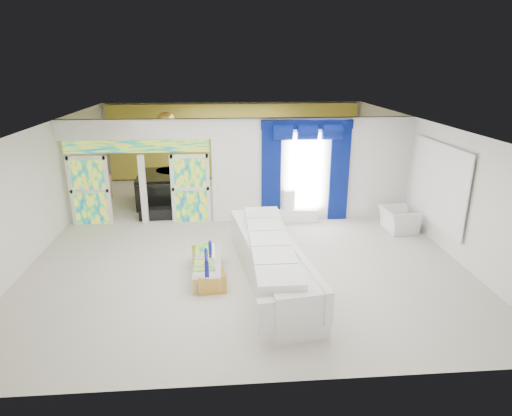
{
  "coord_description": "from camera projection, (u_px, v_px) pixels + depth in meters",
  "views": [
    {
      "loc": [
        -0.49,
        -11.21,
        4.48
      ],
      "look_at": [
        0.3,
        -1.2,
        1.1
      ],
      "focal_mm": 30.53,
      "sensor_mm": 36.0,
      "label": 1
    }
  ],
  "objects": [
    {
      "name": "floor",
      "position": [
        242.0,
        232.0,
        12.06
      ],
      "size": [
        12.0,
        12.0,
        0.0
      ],
      "primitive_type": "plane",
      "color": "#B7AF9E",
      "rests_on": "ground"
    },
    {
      "name": "dividing_wall",
      "position": [
        313.0,
        169.0,
        12.69
      ],
      "size": [
        5.7,
        0.18,
        3.0
      ],
      "primitive_type": "cube",
      "color": "white",
      "rests_on": "ground"
    },
    {
      "name": "dividing_header",
      "position": [
        135.0,
        129.0,
        11.92
      ],
      "size": [
        4.3,
        0.18,
        0.55
      ],
      "primitive_type": "cube",
      "color": "white",
      "rests_on": "dividing_wall"
    },
    {
      "name": "stained_panel_left",
      "position": [
        90.0,
        191.0,
        12.37
      ],
      "size": [
        0.95,
        0.04,
        2.0
      ],
      "primitive_type": "cube",
      "color": "#994C3F",
      "rests_on": "ground"
    },
    {
      "name": "stained_panel_right",
      "position": [
        191.0,
        189.0,
        12.58
      ],
      "size": [
        0.95,
        0.04,
        2.0
      ],
      "primitive_type": "cube",
      "color": "#994C3F",
      "rests_on": "ground"
    },
    {
      "name": "stained_transom",
      "position": [
        137.0,
        146.0,
        12.07
      ],
      "size": [
        4.0,
        0.05,
        0.35
      ],
      "primitive_type": "cube",
      "color": "#994C3F",
      "rests_on": "dividing_header"
    },
    {
      "name": "window_pane",
      "position": [
        305.0,
        172.0,
        12.59
      ],
      "size": [
        1.0,
        0.02,
        2.3
      ],
      "primitive_type": "cube",
      "color": "white",
      "rests_on": "dividing_wall"
    },
    {
      "name": "blue_drape_left",
      "position": [
        271.0,
        175.0,
        12.5
      ],
      "size": [
        0.55,
        0.1,
        2.8
      ],
      "primitive_type": "cube",
      "color": "#040E4C",
      "rests_on": "ground"
    },
    {
      "name": "blue_drape_right",
      "position": [
        339.0,
        173.0,
        12.65
      ],
      "size": [
        0.55,
        0.1,
        2.8
      ],
      "primitive_type": "cube",
      "color": "#040E4C",
      "rests_on": "ground"
    },
    {
      "name": "blue_pelmet",
      "position": [
        307.0,
        125.0,
        12.12
      ],
      "size": [
        2.6,
        0.12,
        0.25
      ],
      "primitive_type": "cube",
      "color": "#040E4C",
      "rests_on": "dividing_wall"
    },
    {
      "name": "wall_mirror",
      "position": [
        438.0,
        184.0,
        10.99
      ],
      "size": [
        0.04,
        2.7,
        1.9
      ],
      "primitive_type": "cube",
      "color": "white",
      "rests_on": "ground"
    },
    {
      "name": "gold_curtains",
      "position": [
        234.0,
        141.0,
        17.15
      ],
      "size": [
        9.7,
        0.12,
        2.9
      ],
      "primitive_type": "cube",
      "color": "gold",
      "rests_on": "ground"
    },
    {
      "name": "white_sofa",
      "position": [
        271.0,
        262.0,
        9.28
      ],
      "size": [
        1.58,
        4.62,
        0.86
      ],
      "primitive_type": "cube",
      "rotation": [
        0.0,
        0.0,
        0.14
      ],
      "color": "silver",
      "rests_on": "ground"
    },
    {
      "name": "coffee_table",
      "position": [
        208.0,
        268.0,
        9.54
      ],
      "size": [
        0.81,
        1.79,
        0.38
      ],
      "primitive_type": "cube",
      "rotation": [
        0.0,
        0.0,
        0.14
      ],
      "color": "#B88B39",
      "rests_on": "ground"
    },
    {
      "name": "console_table",
      "position": [
        299.0,
        215.0,
        12.88
      ],
      "size": [
        1.14,
        0.42,
        0.37
      ],
      "primitive_type": "cube",
      "rotation": [
        0.0,
        0.0,
        -0.06
      ],
      "color": "white",
      "rests_on": "ground"
    },
    {
      "name": "table_lamp",
      "position": [
        289.0,
        200.0,
        12.7
      ],
      "size": [
        0.36,
        0.36,
        0.58
      ],
      "primitive_type": "cylinder",
      "color": "white",
      "rests_on": "console_table"
    },
    {
      "name": "armchair",
      "position": [
        398.0,
        220.0,
        12.08
      ],
      "size": [
        0.93,
        1.04,
        0.64
      ],
      "primitive_type": "imported",
      "rotation": [
        0.0,
        0.0,
        1.65
      ],
      "color": "silver",
      "rests_on": "ground"
    },
    {
      "name": "grand_piano",
      "position": [
        162.0,
        188.0,
        14.44
      ],
      "size": [
        1.56,
        2.01,
        0.99
      ],
      "primitive_type": "cube",
      "rotation": [
        0.0,
        0.0,
        0.04
      ],
      "color": "black",
      "rests_on": "ground"
    },
    {
      "name": "piano_bench",
      "position": [
        156.0,
        214.0,
        13.04
      ],
      "size": [
        0.99,
        0.42,
        0.33
      ],
      "primitive_type": "cube",
      "rotation": [
        0.0,
        0.0,
        0.04
      ],
      "color": "black",
      "rests_on": "ground"
    },
    {
      "name": "tv_console",
      "position": [
        101.0,
        188.0,
        14.83
      ],
      "size": [
        0.65,
        0.61,
        0.82
      ],
      "primitive_type": "cube",
      "rotation": [
        0.0,
        0.0,
        -0.2
      ],
      "color": "tan",
      "rests_on": "ground"
    },
    {
      "name": "chandelier",
      "position": [
        166.0,
        121.0,
        14.25
      ],
      "size": [
        0.6,
        0.6,
        0.6
      ],
      "primitive_type": "sphere",
      "color": "gold",
      "rests_on": "ceiling"
    },
    {
      "name": "decanters",
      "position": [
        207.0,
        259.0,
        9.27
      ],
      "size": [
        0.15,
        1.29,
        0.25
      ],
      "color": "navy",
      "rests_on": "coffee_table"
    }
  ]
}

